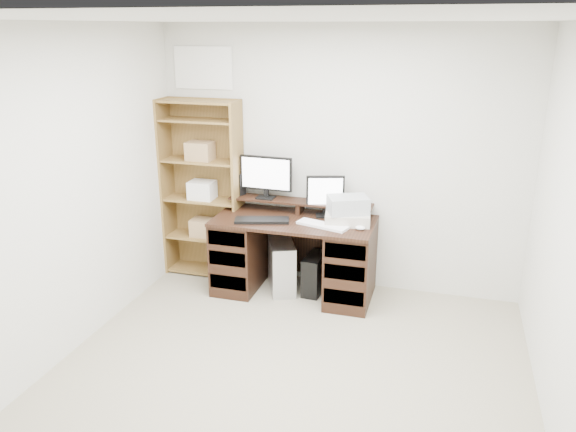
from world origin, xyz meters
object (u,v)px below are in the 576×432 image
at_px(tower_silver, 282,265).
at_px(bookshelf, 203,188).
at_px(monitor_small, 325,194).
at_px(desk, 294,255).
at_px(printer, 348,218).
at_px(tower_black, 315,274).
at_px(monitor_wide, 266,175).

distance_m(tower_silver, bookshelf, 1.12).
bearing_deg(tower_silver, monitor_small, -3.74).
height_order(desk, bookshelf, bookshelf).
height_order(monitor_small, printer, monitor_small).
distance_m(monitor_small, tower_silver, 0.83).
xyz_separation_m(printer, tower_black, (-0.30, 0.03, -0.61)).
relative_size(monitor_small, bookshelf, 0.22).
bearing_deg(monitor_wide, desk, -28.55).
xyz_separation_m(desk, tower_black, (0.19, 0.06, -0.20)).
bearing_deg(monitor_wide, bookshelf, -178.38).
relative_size(monitor_wide, tower_black, 1.34).
height_order(monitor_small, bookshelf, bookshelf).
bearing_deg(monitor_wide, tower_black, -12.60).
height_order(monitor_small, tower_black, monitor_small).
bearing_deg(printer, desk, 173.98).
xyz_separation_m(monitor_wide, tower_black, (0.53, -0.14, -0.91)).
bearing_deg(printer, monitor_wide, 158.71).
bearing_deg(tower_black, tower_silver, -170.51).
bearing_deg(bookshelf, monitor_small, -1.76).
bearing_deg(tower_silver, printer, -23.79).
height_order(monitor_wide, tower_black, monitor_wide).
distance_m(tower_silver, tower_black, 0.34).
bearing_deg(bookshelf, desk, -11.84).
xyz_separation_m(desk, bookshelf, (-1.02, 0.21, 0.53)).
bearing_deg(tower_black, desk, -157.70).
bearing_deg(desk, tower_black, 17.94).
distance_m(monitor_wide, printer, 0.91).
relative_size(monitor_wide, bookshelf, 0.29).
height_order(printer, bookshelf, bookshelf).
xyz_separation_m(monitor_small, printer, (0.24, -0.14, -0.16)).
xyz_separation_m(printer, bookshelf, (-1.51, 0.18, 0.12)).
distance_m(desk, tower_silver, 0.20).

